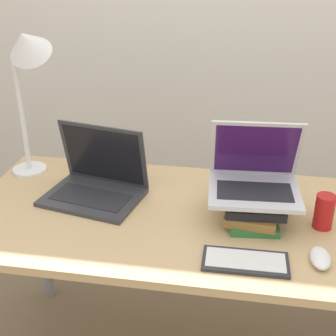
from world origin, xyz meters
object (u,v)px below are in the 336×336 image
(book_stack, at_px, (253,205))
(mouse, at_px, (320,258))
(desk_lamp, at_px, (27,62))
(soda_can, at_px, (324,212))
(laptop_on_books, at_px, (254,177))
(wireless_keyboard, at_px, (245,261))
(laptop_left, at_px, (96,183))

(book_stack, distance_m, mouse, 0.30)
(mouse, xyz_separation_m, desk_lamp, (-1.07, 0.41, 0.46))
(book_stack, relative_size, soda_can, 2.30)
(laptop_on_books, distance_m, wireless_keyboard, 0.31)
(book_stack, bearing_deg, wireless_keyboard, -93.85)
(book_stack, distance_m, soda_can, 0.24)
(book_stack, height_order, laptop_on_books, laptop_on_books)
(book_stack, height_order, mouse, book_stack)
(desk_lamp, bearing_deg, soda_can, -10.34)
(laptop_left, relative_size, soda_can, 3.26)
(soda_can, bearing_deg, desk_lamp, 169.66)
(book_stack, relative_size, mouse, 2.48)
(wireless_keyboard, bearing_deg, laptop_left, 149.91)
(laptop_on_books, bearing_deg, mouse, -48.51)
(wireless_keyboard, distance_m, desk_lamp, 1.07)
(soda_can, bearing_deg, laptop_on_books, 172.70)
(laptop_left, height_order, soda_can, laptop_left)
(laptop_on_books, xyz_separation_m, soda_can, (0.24, -0.03, -0.09))
(laptop_on_books, distance_m, mouse, 0.34)
(laptop_on_books, height_order, mouse, laptop_on_books)
(laptop_left, xyz_separation_m, book_stack, (0.59, -0.07, -0.00))
(book_stack, xyz_separation_m, desk_lamp, (-0.86, 0.19, 0.42))
(mouse, relative_size, desk_lamp, 0.18)
(laptop_on_books, distance_m, soda_can, 0.26)
(laptop_left, bearing_deg, book_stack, -6.86)
(wireless_keyboard, relative_size, desk_lamp, 0.41)
(laptop_on_books, bearing_deg, soda_can, -7.30)
(laptop_left, xyz_separation_m, mouse, (0.80, -0.29, -0.04))
(laptop_on_books, xyz_separation_m, wireless_keyboard, (-0.02, -0.28, -0.15))
(laptop_left, relative_size, wireless_keyboard, 1.51)
(laptop_left, height_order, mouse, laptop_left)
(laptop_on_books, relative_size, mouse, 2.86)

